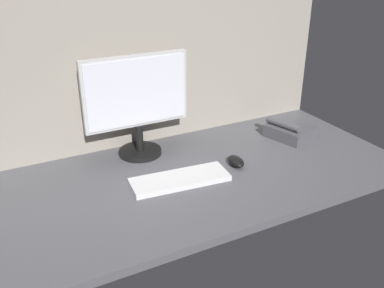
{
  "coord_description": "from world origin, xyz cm",
  "views": [
    {
      "loc": [
        -59.77,
        -129.0,
        80.99
      ],
      "look_at": [
        -2.23,
        0.0,
        14.0
      ],
      "focal_mm": 39.64,
      "sensor_mm": 36.0,
      "label": 1
    }
  ],
  "objects_px": {
    "mouse": "(236,161)",
    "keyboard": "(180,179)",
    "monitor": "(137,101)",
    "desk_phone": "(290,131)"
  },
  "relations": [
    {
      "from": "monitor",
      "to": "keyboard",
      "type": "xyz_separation_m",
      "value": [
        0.05,
        -0.3,
        -0.22
      ]
    },
    {
      "from": "mouse",
      "to": "keyboard",
      "type": "bearing_deg",
      "value": -168.81
    },
    {
      "from": "mouse",
      "to": "desk_phone",
      "type": "relative_size",
      "value": 0.42
    },
    {
      "from": "monitor",
      "to": "keyboard",
      "type": "distance_m",
      "value": 0.38
    },
    {
      "from": "monitor",
      "to": "desk_phone",
      "type": "height_order",
      "value": "monitor"
    },
    {
      "from": "monitor",
      "to": "mouse",
      "type": "height_order",
      "value": "monitor"
    },
    {
      "from": "keyboard",
      "to": "monitor",
      "type": "bearing_deg",
      "value": 104.52
    },
    {
      "from": "desk_phone",
      "to": "keyboard",
      "type": "bearing_deg",
      "value": -167.77
    },
    {
      "from": "monitor",
      "to": "mouse",
      "type": "bearing_deg",
      "value": -42.53
    },
    {
      "from": "mouse",
      "to": "desk_phone",
      "type": "bearing_deg",
      "value": 25.68
    }
  ]
}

